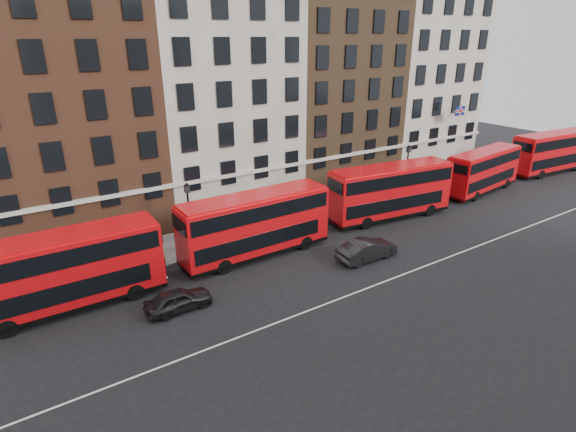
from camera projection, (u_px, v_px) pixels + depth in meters
ground at (339, 278)px, 30.06m from camera, size 120.00×120.00×0.00m
pavement at (261, 226)px, 38.20m from camera, size 80.00×5.00×0.15m
kerb at (276, 236)px, 36.25m from camera, size 80.00×0.30×0.16m
road_centre_line at (359, 291)px, 28.51m from camera, size 70.00×0.12×0.01m
building_terrace at (214, 95)px, 39.99m from camera, size 64.00×11.95×22.00m
bus_a at (61, 271)px, 25.81m from camera, size 11.27×2.81×4.72m
bus_b at (255, 224)px, 32.28m from camera, size 11.31×2.85×4.74m
bus_c at (390, 191)px, 39.12m from camera, size 11.65×4.18×4.79m
bus_d at (483, 170)px, 45.89m from camera, size 10.63×3.74×4.38m
bus_e at (552, 152)px, 52.41m from camera, size 11.51×3.65×4.76m
car_rear at (178, 300)px, 26.39m from camera, size 3.95×1.61×1.34m
car_front at (367, 250)px, 32.39m from camera, size 4.67×1.67×1.53m
lamp_post_left at (189, 214)px, 32.58m from camera, size 0.44×0.44×5.33m
lamp_post_right at (407, 169)px, 43.65m from camera, size 0.44×0.44×5.33m
traffic_light at (464, 165)px, 47.43m from camera, size 0.25×0.45×3.27m
iron_railings at (248, 212)px, 39.69m from camera, size 6.60×0.06×1.00m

